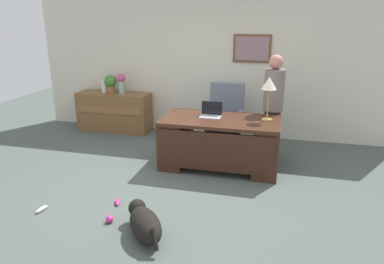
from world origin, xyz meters
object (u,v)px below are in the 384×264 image
(vase_with_flowers, at_px, (121,81))
(potted_plant, at_px, (111,83))
(dog_toy_bone, at_px, (117,202))
(credenza, at_px, (114,112))
(desk, at_px, (220,142))
(dog_lying, at_px, (144,223))
(dog_toy_plush, at_px, (42,209))
(armchair, at_px, (225,120))
(desk_lamp, at_px, (269,86))
(vase_empty, at_px, (104,87))
(dog_toy_ball, at_px, (110,219))
(person_standing, at_px, (273,106))
(laptop, at_px, (211,113))

(vase_with_flowers, bearing_deg, potted_plant, 180.00)
(dog_toy_bone, bearing_deg, credenza, 116.16)
(desk, relative_size, dog_lying, 2.60)
(vase_with_flowers, relative_size, dog_toy_plush, 2.11)
(dog_lying, bearing_deg, credenza, 120.40)
(armchair, height_order, dog_toy_plush, armchair)
(vase_with_flowers, bearing_deg, dog_toy_plush, -83.44)
(desk_lamp, distance_m, dog_toy_plush, 3.45)
(armchair, relative_size, dog_lying, 1.65)
(vase_with_flowers, height_order, vase_empty, vase_with_flowers)
(credenza, xyz_separation_m, dog_toy_ball, (1.47, -3.20, -0.35))
(desk, xyz_separation_m, dog_lying, (-0.45, -2.01, -0.27))
(vase_empty, distance_m, dog_toy_ball, 3.71)
(desk, distance_m, armchair, 0.95)
(person_standing, relative_size, dog_toy_plush, 9.19)
(vase_empty, bearing_deg, vase_with_flowers, 0.00)
(potted_plant, height_order, dog_toy_bone, potted_plant)
(potted_plant, xyz_separation_m, dog_toy_plush, (0.59, -3.18, -0.96))
(laptop, xyz_separation_m, dog_toy_bone, (-0.88, -1.57, -0.81))
(dog_toy_plush, bearing_deg, dog_lying, -6.74)
(person_standing, relative_size, potted_plant, 4.70)
(laptop, distance_m, vase_empty, 2.72)
(person_standing, relative_size, dog_lying, 2.47)
(armchair, height_order, laptop, armchair)
(credenza, distance_m, vase_with_flowers, 0.66)
(credenza, xyz_separation_m, dog_lying, (1.96, -3.34, -0.24))
(dog_toy_ball, xyz_separation_m, dog_toy_plush, (-0.92, 0.03, -0.02))
(desk, relative_size, dog_toy_plush, 9.66)
(vase_with_flowers, relative_size, vase_empty, 1.70)
(desk_lamp, relative_size, dog_toy_ball, 7.51)
(armchair, bearing_deg, laptop, -96.64)
(laptop, distance_m, dog_toy_bone, 1.97)
(potted_plant, distance_m, dog_toy_ball, 3.67)
(dog_toy_ball, bearing_deg, vase_with_flowers, 111.85)
(dog_toy_ball, relative_size, dog_toy_plush, 0.47)
(armchair, relative_size, vase_with_flowers, 2.91)
(person_standing, xyz_separation_m, laptop, (-0.91, -0.51, -0.04))
(vase_empty, bearing_deg, dog_toy_ball, -62.63)
(dog_lying, relative_size, vase_with_flowers, 1.76)
(laptop, distance_m, dog_toy_ball, 2.28)
(dog_lying, relative_size, potted_plant, 1.90)
(vase_with_flowers, relative_size, potted_plant, 1.08)
(vase_with_flowers, xyz_separation_m, dog_toy_ball, (1.28, -3.20, -0.98))
(vase_empty, xyz_separation_m, dog_toy_bone, (1.55, -2.78, -0.87))
(vase_empty, bearing_deg, person_standing, -11.98)
(vase_empty, relative_size, potted_plant, 0.64)
(person_standing, distance_m, vase_empty, 3.42)
(laptop, relative_size, vase_with_flowers, 0.82)
(person_standing, xyz_separation_m, dog_toy_plush, (-2.60, -2.47, -0.85))
(credenza, relative_size, person_standing, 0.87)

